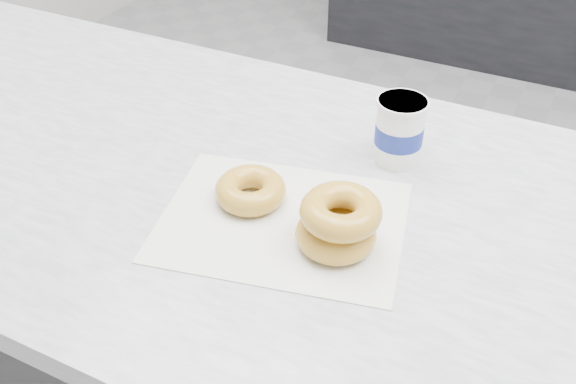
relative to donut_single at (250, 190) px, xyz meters
name	(u,v)px	position (x,y,z in m)	size (l,w,h in m)	color
ground	(470,354)	(0.33, 0.63, -0.92)	(5.00, 5.00, 0.00)	gray
wax_paper	(282,221)	(0.06, -0.02, -0.02)	(0.34, 0.26, 0.00)	silver
donut_single	(250,190)	(0.00, 0.00, 0.00)	(0.10, 0.10, 0.04)	gold
donut_stack	(338,223)	(0.15, -0.03, 0.02)	(0.14, 0.14, 0.08)	gold
coffee_cup	(399,130)	(0.16, 0.20, 0.03)	(0.09, 0.09, 0.11)	white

